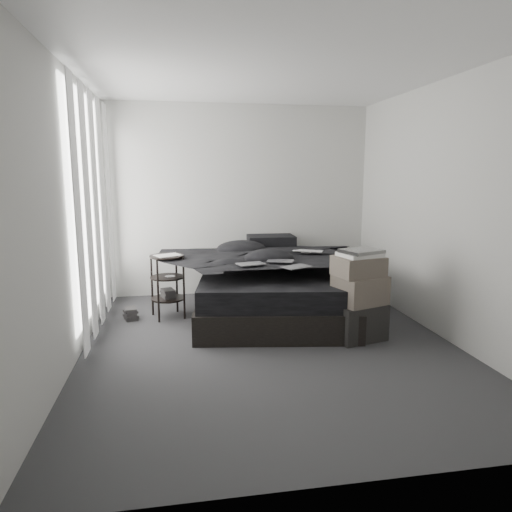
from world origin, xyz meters
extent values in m
cube|color=#323234|center=(0.00, 0.00, 0.00)|extent=(3.60, 4.20, 0.01)
cube|color=white|center=(0.00, 0.00, 2.60)|extent=(3.60, 4.20, 0.01)
cube|color=beige|center=(0.00, 2.10, 1.30)|extent=(3.60, 0.01, 2.60)
cube|color=beige|center=(0.00, -2.10, 1.30)|extent=(3.60, 0.01, 2.60)
cube|color=beige|center=(-1.80, 0.00, 1.30)|extent=(0.01, 4.20, 2.60)
cube|color=beige|center=(1.80, 0.00, 1.30)|extent=(0.01, 4.20, 2.60)
cube|color=white|center=(-1.78, 0.90, 1.35)|extent=(0.02, 2.00, 2.30)
cube|color=white|center=(-1.73, 0.90, 1.28)|extent=(0.06, 2.12, 2.48)
cube|color=black|center=(0.24, 1.02, 0.15)|extent=(2.01, 2.47, 0.30)
cube|color=black|center=(0.24, 1.02, 0.42)|extent=(1.93, 2.39, 0.24)
imported|color=black|center=(0.23, 0.97, 0.67)|extent=(1.92, 2.14, 0.26)
cube|color=black|center=(0.32, 1.89, 0.62)|extent=(0.73, 0.55, 0.15)
cube|color=black|center=(0.39, 1.86, 0.77)|extent=(0.65, 0.46, 0.14)
imported|color=silver|center=(0.66, 1.01, 0.82)|extent=(0.42, 0.37, 0.03)
cube|color=black|center=(-0.11, 0.47, 0.81)|extent=(0.32, 0.25, 0.01)
cube|color=black|center=(0.23, 0.58, 0.82)|extent=(0.33, 0.27, 0.01)
cube|color=black|center=(0.32, 0.24, 0.82)|extent=(0.34, 0.29, 0.01)
cylinder|color=black|center=(-1.00, 1.08, 0.36)|extent=(0.49, 0.49, 0.73)
cube|color=white|center=(-0.99, 1.07, 0.74)|extent=(0.34, 0.31, 0.01)
cube|color=black|center=(-1.43, 1.05, 0.07)|extent=(0.18, 0.22, 0.13)
cube|color=black|center=(0.92, 0.02, 0.19)|extent=(0.59, 0.51, 0.37)
cube|color=#5B5148|center=(0.93, 0.01, 0.52)|extent=(0.57, 0.50, 0.28)
cube|color=#5B5148|center=(0.91, 0.02, 0.76)|extent=(0.51, 0.45, 0.20)
cube|color=silver|center=(0.92, 0.02, 0.87)|extent=(0.45, 0.39, 0.04)
cube|color=silver|center=(0.93, 0.01, 0.91)|extent=(0.45, 0.41, 0.04)
camera|label=1|loc=(-0.86, -4.21, 1.66)|focal=32.00mm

